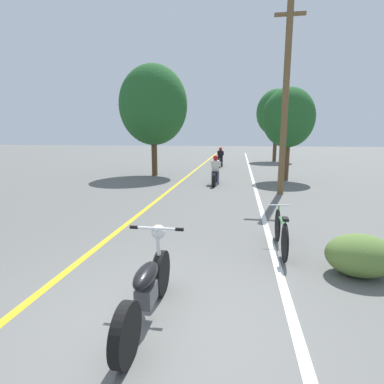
# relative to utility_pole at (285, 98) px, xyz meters

# --- Properties ---
(ground_plane) EXTENTS (120.00, 120.00, 0.00)m
(ground_plane) POSITION_rel_utility_pole_xyz_m (-2.82, -8.92, -3.66)
(ground_plane) COLOR #60605E
(lane_stripe_center) EXTENTS (0.14, 48.00, 0.01)m
(lane_stripe_center) POSITION_rel_utility_pole_xyz_m (-4.52, 3.17, -3.66)
(lane_stripe_center) COLOR yellow
(lane_stripe_center) RESTS_ON ground
(lane_stripe_edge) EXTENTS (0.14, 48.00, 0.01)m
(lane_stripe_edge) POSITION_rel_utility_pole_xyz_m (-0.91, 3.17, -3.66)
(lane_stripe_edge) COLOR white
(lane_stripe_edge) RESTS_ON ground
(utility_pole) EXTENTS (1.10, 0.24, 7.14)m
(utility_pole) POSITION_rel_utility_pole_xyz_m (0.00, 0.00, 0.00)
(utility_pole) COLOR brown
(utility_pole) RESTS_ON ground
(roadside_tree_right_near) EXTENTS (2.56, 2.31, 4.62)m
(roadside_tree_right_near) POSITION_rel_utility_pole_xyz_m (0.72, 3.80, -0.55)
(roadside_tree_right_near) COLOR #513A23
(roadside_tree_right_near) RESTS_ON ground
(roadside_tree_right_far) EXTENTS (3.43, 3.08, 6.17)m
(roadside_tree_right_far) POSITION_rel_utility_pole_xyz_m (1.42, 15.36, 0.51)
(roadside_tree_right_far) COLOR #513A23
(roadside_tree_right_far) RESTS_ON ground
(roadside_tree_left) EXTENTS (3.79, 3.41, 6.10)m
(roadside_tree_left) POSITION_rel_utility_pole_xyz_m (-6.44, 4.51, 0.24)
(roadside_tree_left) COLOR #513A23
(roadside_tree_left) RESTS_ON ground
(roadside_bush) EXTENTS (1.10, 0.88, 0.70)m
(roadside_bush) POSITION_rel_utility_pole_xyz_m (0.38, -7.05, -3.31)
(roadside_bush) COLOR #5B7A38
(roadside_bush) RESTS_ON ground
(motorcycle_foreground) EXTENTS (0.75, 2.03, 1.08)m
(motorcycle_foreground) POSITION_rel_utility_pole_xyz_m (-2.73, -8.79, -3.23)
(motorcycle_foreground) COLOR black
(motorcycle_foreground) RESTS_ON ground
(motorcycle_rider_lead) EXTENTS (0.50, 2.15, 1.37)m
(motorcycle_rider_lead) POSITION_rel_utility_pole_xyz_m (-2.74, 1.93, -3.14)
(motorcycle_rider_lead) COLOR black
(motorcycle_rider_lead) RESTS_ON ground
(motorcycle_rider_far) EXTENTS (0.50, 2.06, 1.42)m
(motorcycle_rider_far) POSITION_rel_utility_pole_xyz_m (-3.01, 9.86, -3.13)
(motorcycle_rider_far) COLOR black
(motorcycle_rider_far) RESTS_ON ground
(bicycle_parked) EXTENTS (0.44, 1.81, 0.83)m
(bicycle_parked) POSITION_rel_utility_pole_xyz_m (-0.77, -6.12, -3.28)
(bicycle_parked) COLOR black
(bicycle_parked) RESTS_ON ground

